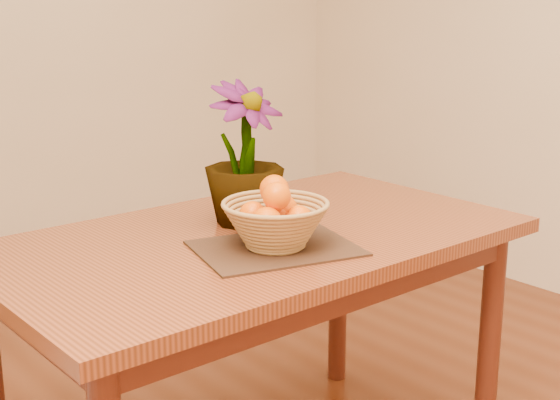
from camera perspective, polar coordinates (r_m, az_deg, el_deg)
table at (r=2.08m, az=-1.70°, el=-4.73°), size 1.40×0.80×0.75m
placemat at (r=1.92m, az=-0.33°, el=-3.55°), size 0.45×0.38×0.01m
wicker_basket at (r=1.90m, az=-0.33°, el=-1.94°), size 0.27×0.27×0.11m
orange_pile at (r=1.89m, az=-0.34°, el=-0.64°), size 0.17×0.17×0.13m
potted_plant at (r=2.10m, az=-2.63°, el=3.39°), size 0.24×0.24×0.39m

